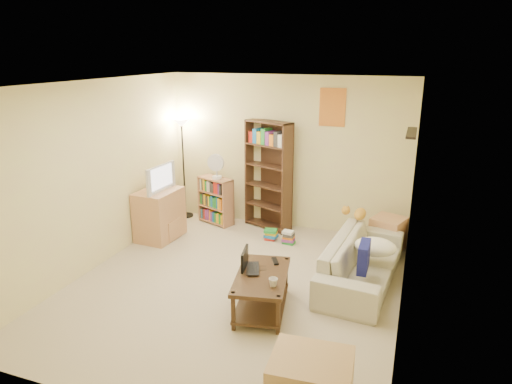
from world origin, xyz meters
TOP-DOWN VIEW (x-y plane):
  - room at (0.00, 0.01)m, footprint 4.50×4.54m
  - sofa at (1.49, 0.65)m, footprint 2.08×1.10m
  - navy_pillow at (1.55, 0.22)m, footprint 0.12×0.38m
  - cream_blanket at (1.63, 0.68)m, footprint 0.53×0.38m
  - tabby_cat at (1.30, 1.42)m, footprint 0.45×0.19m
  - coffee_table at (0.50, -0.42)m, footprint 0.74×1.09m
  - laptop at (0.42, -0.34)m, footprint 0.49×0.44m
  - laptop_screen at (0.28, -0.37)m, footprint 0.08×0.33m
  - mug at (0.71, -0.64)m, footprint 0.12×0.12m
  - tv_remote at (0.55, -0.07)m, footprint 0.13×0.18m
  - tv_stand at (-1.70, 1.03)m, footprint 0.56×0.76m
  - television at (-1.70, 1.03)m, footprint 0.72×0.17m
  - tall_bookshelf at (-0.24, 2.05)m, footprint 0.85×0.54m
  - short_bookshelf at (-1.15, 1.93)m, footprint 0.67×0.46m
  - desk_fan at (-1.10, 1.89)m, footprint 0.29×0.16m
  - floor_lamp at (-1.80, 2.05)m, footprint 0.30×0.30m
  - side_table at (1.72, 1.79)m, footprint 0.56×0.56m
  - book_stacks at (0.14, 1.51)m, footprint 0.50×0.20m

SIDE VIEW (x-z plane):
  - book_stacks at x=0.14m, z-range -0.01..0.20m
  - side_table at x=1.72m, z-range 0.00..0.50m
  - sofa at x=1.49m, z-range 0.00..0.57m
  - coffee_table at x=0.50m, z-range 0.07..0.52m
  - tv_stand at x=-1.70m, z-range 0.00..0.78m
  - short_bookshelf at x=-1.15m, z-range 0.00..0.80m
  - tv_remote at x=0.55m, z-range 0.45..0.47m
  - laptop at x=0.42m, z-range 0.45..0.47m
  - cream_blanket at x=1.63m, z-range 0.38..0.60m
  - mug at x=0.71m, z-range 0.45..0.54m
  - navy_pillow at x=1.55m, z-range 0.38..0.71m
  - laptop_screen at x=0.28m, z-range 0.47..0.69m
  - tabby_cat at x=1.30m, z-range 0.57..0.72m
  - tall_bookshelf at x=-0.24m, z-range 0.05..1.84m
  - television at x=-1.70m, z-range 0.78..1.19m
  - desk_fan at x=-1.10m, z-range 0.83..1.25m
  - floor_lamp at x=-1.80m, z-range 0.52..2.27m
  - room at x=0.00m, z-range 0.36..2.88m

